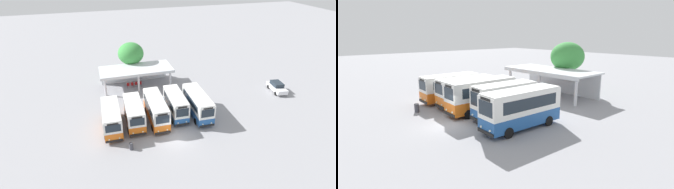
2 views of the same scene
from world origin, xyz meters
TOP-DOWN VIEW (x-y plane):
  - ground_plane at (0.00, 0.00)m, footprint 180.00×180.00m
  - city_bus_nearest_orange at (-7.38, 4.59)m, footprint 2.50×6.99m
  - city_bus_second_in_row at (-4.34, 4.87)m, footprint 2.55×6.67m
  - city_bus_middle_cream at (-1.30, 4.81)m, footprint 2.37×7.55m
  - city_bus_fourth_amber at (1.73, 5.38)m, footprint 2.42×6.68m
  - city_bus_fifth_blue at (4.77, 4.63)m, footprint 2.48×7.57m
  - parked_car_flank at (20.53, 7.57)m, footprint 2.35×4.35m
  - terminal_canopy at (-1.94, 16.89)m, footprint 12.34×5.30m
  - waiting_chair_end_by_column at (-3.52, 16.05)m, footprint 0.45×0.45m
  - waiting_chair_second_from_end at (-2.80, 16.09)m, footprint 0.45×0.45m
  - waiting_chair_middle_seat at (-2.08, 16.14)m, footprint 0.45×0.45m
  - waiting_chair_fourth_seat at (-1.36, 16.10)m, footprint 0.45×0.45m
  - roadside_tree_behind_canopy at (-2.13, 19.99)m, footprint 4.64×4.64m
  - litter_bin_apron at (-5.67, -0.32)m, footprint 0.49×0.49m

SIDE VIEW (x-z plane):
  - ground_plane at x=0.00m, z-range 0.00..0.00m
  - litter_bin_apron at x=-5.67m, z-range 0.01..0.91m
  - waiting_chair_end_by_column at x=-3.52m, z-range 0.09..0.95m
  - waiting_chair_second_from_end at x=-2.80m, z-range 0.09..0.95m
  - waiting_chair_middle_seat at x=-2.08m, z-range 0.09..0.95m
  - waiting_chair_fourth_seat at x=-1.36m, z-range 0.09..0.95m
  - parked_car_flank at x=20.53m, z-range 0.02..1.64m
  - city_bus_nearest_orange at x=-7.38m, z-range 0.17..3.38m
  - city_bus_second_in_row at x=-4.34m, z-range 0.17..3.43m
  - city_bus_fourth_amber at x=1.73m, z-range 0.17..3.55m
  - city_bus_fifth_blue at x=4.77m, z-range 0.17..3.59m
  - city_bus_middle_cream at x=-1.30m, z-range 0.17..3.62m
  - terminal_canopy at x=-1.94m, z-range 0.92..4.32m
  - roadside_tree_behind_canopy at x=-2.13m, z-range 1.42..8.23m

